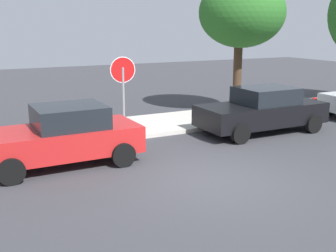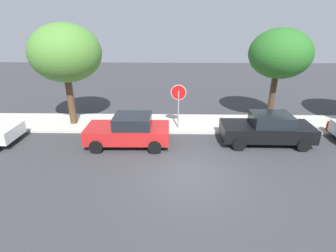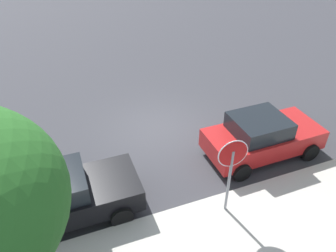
{
  "view_description": "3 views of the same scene",
  "coord_description": "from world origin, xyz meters",
  "px_view_note": "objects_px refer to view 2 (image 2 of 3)",
  "views": [
    {
      "loc": [
        -5.33,
        -7.95,
        3.6
      ],
      "look_at": [
        -0.71,
        1.05,
        1.18
      ],
      "focal_mm": 45.0,
      "sensor_mm": 36.0,
      "label": 1
    },
    {
      "loc": [
        -0.74,
        -9.08,
        5.88
      ],
      "look_at": [
        -0.96,
        1.93,
        1.39
      ],
      "focal_mm": 28.0,
      "sensor_mm": 36.0,
      "label": 2
    },
    {
      "loc": [
        3.44,
        10.17,
        7.6
      ],
      "look_at": [
        0.18,
        1.74,
        1.28
      ],
      "focal_mm": 35.0,
      "sensor_mm": 36.0,
      "label": 3
    }
  ],
  "objects_px": {
    "stop_sign": "(178,99)",
    "fire_hydrant": "(328,127)",
    "parked_car_black": "(267,129)",
    "street_tree_near_corner": "(66,53)",
    "street_tree_mid_block": "(280,54)",
    "parked_car_red": "(129,130)"
  },
  "relations": [
    {
      "from": "fire_hydrant",
      "to": "street_tree_near_corner",
      "type": "bearing_deg",
      "value": 176.12
    },
    {
      "from": "stop_sign",
      "to": "parked_car_red",
      "type": "relative_size",
      "value": 0.64
    },
    {
      "from": "parked_car_red",
      "to": "fire_hydrant",
      "type": "bearing_deg",
      "value": 8.96
    },
    {
      "from": "street_tree_mid_block",
      "to": "stop_sign",
      "type": "bearing_deg",
      "value": -165.76
    },
    {
      "from": "parked_car_red",
      "to": "street_tree_near_corner",
      "type": "xyz_separation_m",
      "value": [
        -3.71,
        2.69,
        3.38
      ]
    },
    {
      "from": "street_tree_near_corner",
      "to": "fire_hydrant",
      "type": "height_order",
      "value": "street_tree_near_corner"
    },
    {
      "from": "parked_car_red",
      "to": "fire_hydrant",
      "type": "relative_size",
      "value": 5.72
    },
    {
      "from": "stop_sign",
      "to": "street_tree_near_corner",
      "type": "distance_m",
      "value": 6.65
    },
    {
      "from": "parked_car_red",
      "to": "fire_hydrant",
      "type": "xyz_separation_m",
      "value": [
        10.8,
        1.7,
        -0.42
      ]
    },
    {
      "from": "street_tree_near_corner",
      "to": "street_tree_mid_block",
      "type": "height_order",
      "value": "street_tree_near_corner"
    },
    {
      "from": "stop_sign",
      "to": "street_tree_mid_block",
      "type": "xyz_separation_m",
      "value": [
        5.7,
        1.45,
        2.25
      ]
    },
    {
      "from": "parked_car_red",
      "to": "parked_car_black",
      "type": "distance_m",
      "value": 6.95
    },
    {
      "from": "parked_car_black",
      "to": "street_tree_near_corner",
      "type": "height_order",
      "value": "street_tree_near_corner"
    },
    {
      "from": "street_tree_near_corner",
      "to": "street_tree_mid_block",
      "type": "xyz_separation_m",
      "value": [
        11.88,
        0.69,
        -0.09
      ]
    },
    {
      "from": "stop_sign",
      "to": "fire_hydrant",
      "type": "height_order",
      "value": "stop_sign"
    },
    {
      "from": "stop_sign",
      "to": "parked_car_red",
      "type": "distance_m",
      "value": 3.31
    },
    {
      "from": "parked_car_red",
      "to": "street_tree_mid_block",
      "type": "xyz_separation_m",
      "value": [
        8.17,
        3.38,
        3.3
      ]
    },
    {
      "from": "parked_car_red",
      "to": "parked_car_black",
      "type": "height_order",
      "value": "parked_car_red"
    },
    {
      "from": "parked_car_black",
      "to": "fire_hydrant",
      "type": "height_order",
      "value": "parked_car_black"
    },
    {
      "from": "stop_sign",
      "to": "fire_hydrant",
      "type": "xyz_separation_m",
      "value": [
        8.33,
        -0.23,
        -1.47
      ]
    },
    {
      "from": "stop_sign",
      "to": "street_tree_near_corner",
      "type": "xyz_separation_m",
      "value": [
        -6.18,
        0.76,
        2.33
      ]
    },
    {
      "from": "parked_car_black",
      "to": "street_tree_mid_block",
      "type": "relative_size",
      "value": 0.82
    }
  ]
}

